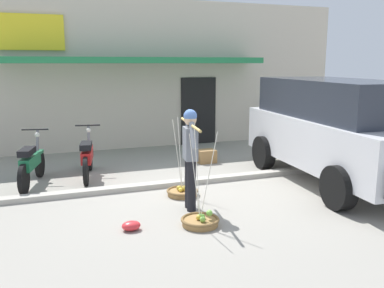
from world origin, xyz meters
The scene contains 11 objects.
ground_plane centered at (0.00, 0.00, 0.00)m, with size 90.00×90.00×0.00m, color gray.
sidewalk_curb centered at (0.00, 0.70, 0.05)m, with size 20.00×0.24×0.10m, color #AEA89C.
fruit_vendor centered at (-0.22, -0.70, 0.98)m, with size 0.26×1.47×1.70m.
fruit_basket_left_side centered at (-0.11, 0.04, 0.08)m, with size 0.59×0.59×1.45m.
fruit_basket_right_side centered at (-0.33, -1.43, 0.08)m, with size 0.59×0.59×1.45m.
motorcycle_nearest_shop centered at (-2.73, 1.70, 0.45)m, with size 0.63×1.79×1.09m.
motorcycle_second_in_row centered at (-1.61, 1.91, 0.45)m, with size 0.56×1.80×1.09m.
parked_truck centered at (3.18, -0.16, 1.13)m, with size 2.46×4.94×2.10m.
storefront_building centered at (0.06, 7.22, 2.10)m, with size 13.00×6.00×4.20m.
plastic_litter_bag centered at (-1.35, -1.26, 0.07)m, with size 0.28×0.22×0.14m, color red.
wooden_crate centered at (1.30, 2.32, 0.16)m, with size 0.44×0.36×0.32m, color olive.
Camera 1 is at (-2.53, -7.02, 2.44)m, focal length 39.10 mm.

